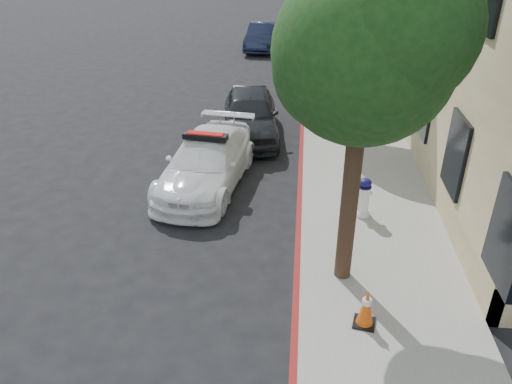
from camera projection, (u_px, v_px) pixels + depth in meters
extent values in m
plane|color=black|center=(208.00, 218.00, 11.38)|extent=(120.00, 120.00, 0.00)
cube|color=gray|center=(342.00, 89.00, 19.79)|extent=(3.20, 50.00, 0.15)
cube|color=maroon|center=(304.00, 88.00, 19.91)|extent=(0.12, 50.00, 0.15)
cylinder|color=black|center=(350.00, 197.00, 8.53)|extent=(0.30, 0.30, 3.30)
sphere|color=#113614|center=(365.00, 53.00, 7.36)|extent=(2.80, 2.80, 2.80)
sphere|color=#113614|center=(399.00, 29.00, 6.87)|extent=(2.24, 2.24, 2.24)
sphere|color=#113614|center=(338.00, 67.00, 7.79)|extent=(2.10, 2.10, 2.10)
cylinder|color=black|center=(332.00, 74.00, 15.55)|extent=(0.30, 0.30, 3.19)
sphere|color=#113614|center=(325.00, 1.00, 14.83)|extent=(1.95, 1.95, 1.95)
cylinder|color=black|center=(325.00, 24.00, 22.48)|extent=(0.30, 0.30, 3.41)
imported|color=white|center=(207.00, 162.00, 12.50)|extent=(2.32, 4.57, 1.27)
cube|color=black|center=(205.00, 136.00, 12.16)|extent=(1.13, 0.42, 0.14)
cube|color=#A50A07|center=(205.00, 134.00, 12.13)|extent=(0.92, 0.33, 0.06)
imported|color=black|center=(250.00, 114.00, 15.37)|extent=(2.16, 4.35, 1.43)
imported|color=#151B36|center=(262.00, 36.00, 25.92)|extent=(1.64, 4.04, 1.31)
cylinder|color=white|center=(362.00, 213.00, 11.18)|extent=(0.35, 0.35, 0.11)
cylinder|color=white|center=(363.00, 199.00, 11.01)|extent=(0.26, 0.26, 0.60)
ellipsoid|color=#141250|center=(365.00, 183.00, 10.82)|extent=(0.28, 0.28, 0.20)
cylinder|color=white|center=(364.00, 193.00, 10.95)|extent=(0.39, 0.18, 0.11)
cylinder|color=white|center=(364.00, 193.00, 10.95)|extent=(0.15, 0.22, 0.11)
cube|color=black|center=(364.00, 323.00, 8.18)|extent=(0.42, 0.42, 0.03)
cone|color=#DF4F0B|center=(366.00, 307.00, 8.02)|extent=(0.28, 0.28, 0.65)
cylinder|color=white|center=(367.00, 302.00, 7.96)|extent=(0.15, 0.15, 0.10)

